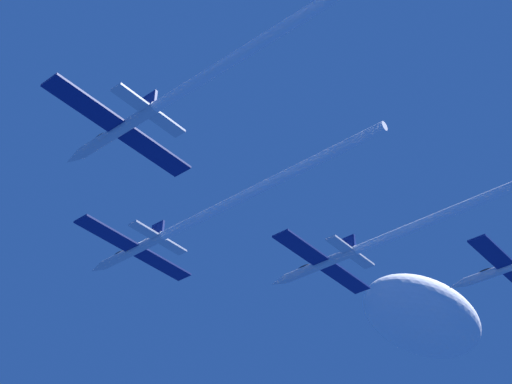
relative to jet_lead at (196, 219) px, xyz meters
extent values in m
cylinder|color=silver|center=(0.00, 9.23, -0.03)|extent=(1.02, 9.23, 1.02)
cone|color=silver|center=(0.00, 14.86, -0.03)|extent=(1.00, 2.03, 1.00)
ellipsoid|color=black|center=(0.00, 11.26, 0.41)|extent=(0.71, 1.85, 0.51)
cube|color=navy|center=(-4.02, 8.77, -0.03)|extent=(7.02, 2.03, 0.22)
cube|color=navy|center=(4.02, 8.77, -0.03)|extent=(7.02, 2.03, 0.22)
cube|color=navy|center=(0.00, 5.54, 1.22)|extent=(0.27, 1.66, 1.48)
cube|color=silver|center=(-2.09, 5.35, -0.03)|extent=(3.16, 1.22, 0.22)
cube|color=silver|center=(2.09, 5.35, -0.03)|extent=(3.16, 1.22, 0.22)
cylinder|color=white|center=(0.00, -8.70, -0.03)|extent=(0.91, 26.63, 0.91)
cylinder|color=silver|center=(-14.62, -4.66, -0.84)|extent=(1.02, 9.23, 1.02)
cone|color=silver|center=(-14.62, 0.97, -0.84)|extent=(1.00, 2.03, 1.00)
ellipsoid|color=black|center=(-14.62, -2.63, -0.41)|extent=(0.71, 1.85, 0.51)
cube|color=navy|center=(-18.64, -5.13, -0.84)|extent=(7.02, 2.03, 0.22)
cube|color=navy|center=(-10.61, -5.13, -0.84)|extent=(7.02, 2.03, 0.22)
cube|color=navy|center=(-14.62, -8.36, 0.40)|extent=(0.27, 1.66, 1.48)
cube|color=silver|center=(-16.71, -8.54, -0.84)|extent=(3.16, 1.22, 0.22)
cube|color=silver|center=(-12.54, -8.54, -0.84)|extent=(3.16, 1.22, 0.22)
cylinder|color=white|center=(-14.62, -22.38, -0.84)|extent=(0.91, 26.19, 0.91)
cylinder|color=silver|center=(13.40, -5.55, -1.19)|extent=(1.02, 9.23, 1.02)
cone|color=silver|center=(13.40, 0.08, -1.19)|extent=(1.00, 2.03, 1.00)
ellipsoid|color=black|center=(13.40, -3.52, -0.76)|extent=(0.71, 1.85, 0.51)
cube|color=navy|center=(9.38, -6.02, -1.19)|extent=(7.02, 2.03, 0.22)
cube|color=navy|center=(17.41, -6.02, -1.19)|extent=(7.02, 2.03, 0.22)
cube|color=navy|center=(13.40, -9.25, 0.06)|extent=(0.27, 1.66, 1.48)
cube|color=silver|center=(11.31, -9.43, -1.19)|extent=(3.16, 1.22, 0.22)
cube|color=silver|center=(15.48, -9.43, -1.19)|extent=(3.16, 1.22, 0.22)
cylinder|color=white|center=(13.40, -24.26, -1.19)|extent=(0.91, 28.18, 0.91)
cylinder|color=silver|center=(27.75, -19.85, -0.49)|extent=(1.02, 9.23, 1.02)
cone|color=silver|center=(27.75, -14.22, -0.49)|extent=(1.00, 2.03, 1.00)
ellipsoid|color=black|center=(27.75, -17.82, -0.06)|extent=(0.71, 1.85, 0.51)
cube|color=navy|center=(23.73, -20.31, -0.49)|extent=(7.02, 2.03, 0.22)
ellipsoid|color=white|center=(61.63, 6.73, 15.76)|extent=(28.31, 15.57, 9.91)
camera|label=1|loc=(-44.29, -44.37, -43.21)|focal=53.32mm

